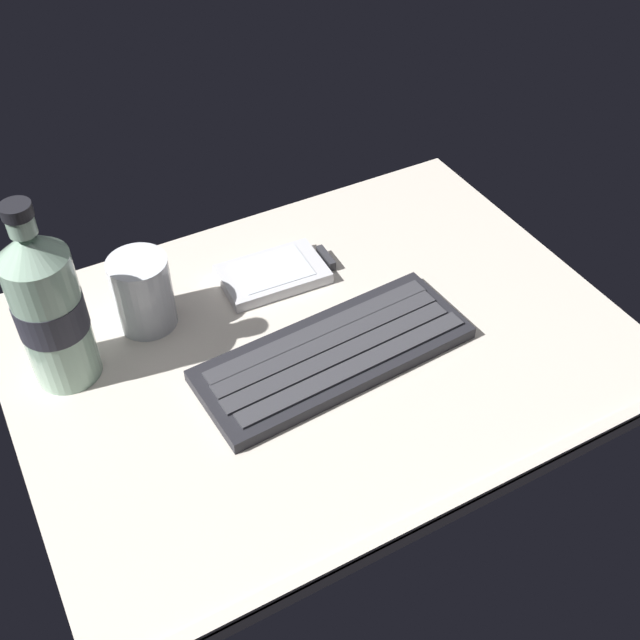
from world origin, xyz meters
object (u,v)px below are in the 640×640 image
(water_bottle, at_px, (49,307))
(juice_cup, at_px, (143,295))
(handheld_device, at_px, (278,272))
(keyboard, at_px, (337,352))

(water_bottle, bearing_deg, juice_cup, 18.72)
(handheld_device, height_order, water_bottle, water_bottle)
(juice_cup, xyz_separation_m, water_bottle, (-0.10, -0.03, 0.05))
(keyboard, xyz_separation_m, juice_cup, (-0.16, 0.15, 0.03))
(keyboard, height_order, handheld_device, keyboard)
(handheld_device, xyz_separation_m, water_bottle, (-0.25, -0.03, 0.08))
(handheld_device, bearing_deg, water_bottle, -172.84)
(handheld_device, distance_m, juice_cup, 0.16)
(keyboard, bearing_deg, juice_cup, 136.85)
(keyboard, distance_m, juice_cup, 0.22)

